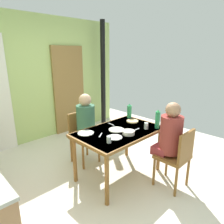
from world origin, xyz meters
The scene contains 21 objects.
ground_plane centered at (0.00, 0.00, 0.00)m, with size 5.82×5.82×0.00m, color silver.
wall_back centered at (0.00, 2.24, 1.30)m, with size 4.31×0.10×2.60m, color #B0CB74.
door_wooden centered at (0.80, 2.16, 1.00)m, with size 0.80×0.05×2.00m, color olive.
stove_pipe_column centered at (1.64, 1.89, 1.30)m, with size 0.12×0.12×2.60m, color black.
dining_table centered at (0.23, -0.02, 0.66)m, with size 1.28×0.82×0.75m.
chair_near_diner centered at (0.58, -0.78, 0.50)m, with size 0.40×0.40×0.87m.
chair_far_diner centered at (0.11, 0.74, 0.50)m, with size 0.40×0.40×0.87m.
person_near_diner centered at (0.58, -0.65, 0.78)m, with size 0.30×0.37×0.77m.
person_far_diner centered at (0.11, 0.61, 0.78)m, with size 0.30×0.37×0.77m.
water_bottle_green_near centered at (0.79, 0.27, 0.87)m, with size 0.08×0.08×0.26m.
water_bottle_green_far centered at (0.71, -0.35, 0.88)m, with size 0.07×0.07×0.29m.
serving_bowl_center centered at (0.21, -0.21, 0.77)m, with size 0.17×0.17×0.06m, color white.
dinner_plate_near_left centered at (0.21, 0.02, 0.75)m, with size 0.23×0.23×0.01m, color white.
dinner_plate_near_right centered at (-0.19, 0.23, 0.75)m, with size 0.23×0.23×0.01m, color white.
dinner_plate_far_center centered at (-0.01, -0.16, 0.75)m, with size 0.20×0.20×0.01m, color white.
drinking_glass_by_near_diner centered at (0.56, -0.26, 0.80)m, with size 0.06×0.06×0.10m, color silver.
drinking_glass_by_far_diner centered at (-0.17, -0.22, 0.79)m, with size 0.06×0.06×0.09m, color silver.
bread_plate_sliced centered at (0.67, 0.10, 0.76)m, with size 0.19×0.19×0.02m, color #DBB77A.
cutlery_knife_near centered at (0.43, -0.18, 0.75)m, with size 0.15×0.02×0.00m, color silver.
cutlery_fork_near centered at (0.33, 0.25, 0.75)m, with size 0.15×0.02×0.00m, color silver.
cutlery_knife_far centered at (-0.08, 0.04, 0.75)m, with size 0.15×0.02×0.00m, color silver.
Camera 1 is at (-1.78, -1.91, 1.83)m, focal length 32.27 mm.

